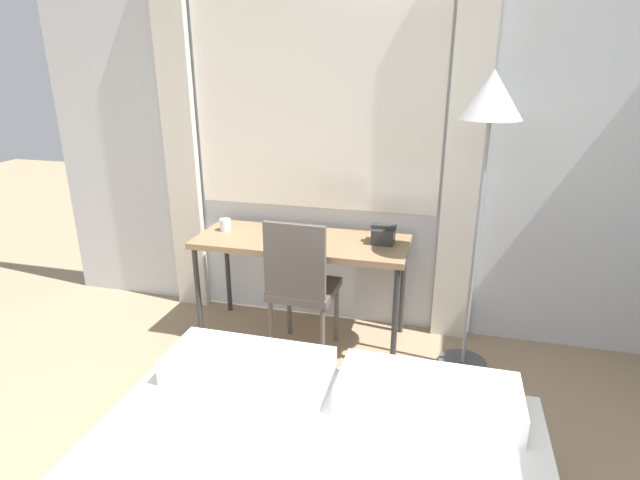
% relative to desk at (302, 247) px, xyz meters
% --- Properties ---
extents(wall_back_with_window, '(5.01, 0.13, 2.70)m').
position_rel_desk_xyz_m(wall_back_with_window, '(0.39, 0.35, 0.69)').
color(wall_back_with_window, silver).
rests_on(wall_back_with_window, ground_plane).
extents(desk, '(1.39, 0.55, 0.72)m').
position_rel_desk_xyz_m(desk, '(0.00, 0.00, 0.00)').
color(desk, '#937551').
rests_on(desk, ground_plane).
extents(desk_chair, '(0.41, 0.41, 0.94)m').
position_rel_desk_xyz_m(desk_chair, '(0.06, -0.24, -0.14)').
color(desk_chair, '#59514C').
rests_on(desk_chair, ground_plane).
extents(standing_lamp, '(0.33, 0.33, 1.78)m').
position_rel_desk_xyz_m(standing_lamp, '(1.08, -0.10, 0.83)').
color(standing_lamp, '#4C4C51').
rests_on(standing_lamp, ground_plane).
extents(telephone, '(0.16, 0.15, 0.12)m').
position_rel_desk_xyz_m(telephone, '(0.53, 0.07, 0.11)').
color(telephone, '#2D2D2D').
rests_on(telephone, desk).
extents(book, '(0.27, 0.21, 0.02)m').
position_rel_desk_xyz_m(book, '(-0.11, 0.07, 0.07)').
color(book, '#4C4238').
rests_on(book, desk).
extents(mug, '(0.07, 0.07, 0.08)m').
position_rel_desk_xyz_m(mug, '(-0.56, 0.04, 0.10)').
color(mug, white).
rests_on(mug, desk).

